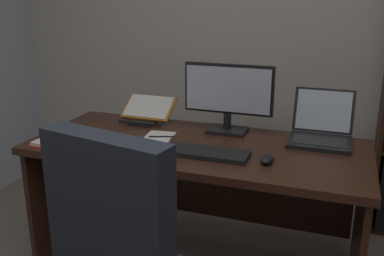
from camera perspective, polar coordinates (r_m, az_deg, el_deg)
wall_back at (r=3.19m, az=11.01°, el=15.60°), size 4.66×0.12×2.88m
desk at (r=2.48m, az=1.23°, el=-5.83°), size 1.78×0.76×0.75m
monitor at (r=2.48m, az=4.71°, el=3.91°), size 0.51×0.16×0.39m
laptop at (r=2.46m, az=16.40°, el=-0.40°), size 0.32×0.35×0.26m
keyboard at (r=2.17m, az=1.86°, el=-3.28°), size 0.42×0.15×0.02m
computer_mouse at (r=2.10m, az=9.71°, el=-4.00°), size 0.06×0.10×0.04m
reading_stand_with_book at (r=2.73m, az=-5.78°, el=2.33°), size 0.31×0.24×0.14m
open_binder at (r=2.41m, az=-14.27°, el=-1.66°), size 0.45×0.32×0.02m
notepad at (r=2.42m, az=-4.41°, el=-1.27°), size 0.17×0.22×0.01m
pen at (r=2.40m, az=-3.98°, el=-1.12°), size 0.14×0.05×0.01m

